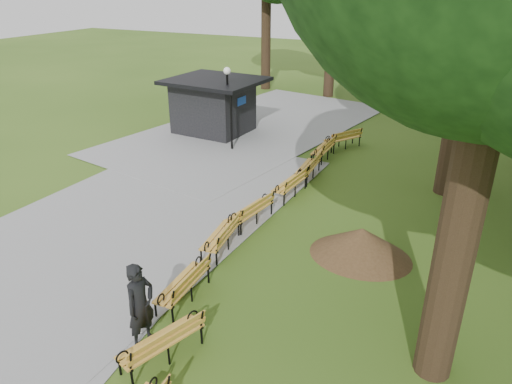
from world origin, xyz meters
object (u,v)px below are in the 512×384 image
at_px(bench_3, 183,284).
at_px(bench_5, 251,211).
at_px(kiosk, 213,105).
at_px(dirt_mound, 361,242).
at_px(person, 141,305).
at_px(bench_8, 323,149).
at_px(bench_9, 343,138).
at_px(bench_6, 290,184).
at_px(bench_7, 308,167).
at_px(bench_2, 161,341).
at_px(bench_4, 221,236).
at_px(lamp_post, 227,90).

relative_size(bench_3, bench_5, 1.00).
bearing_deg(bench_3, kiosk, -155.21).
bearing_deg(kiosk, dirt_mound, -37.03).
relative_size(person, bench_3, 1.00).
xyz_separation_m(bench_8, bench_9, (0.33, 1.72, 0.00)).
xyz_separation_m(bench_6, bench_8, (-0.15, 4.01, 0.00)).
distance_m(bench_3, bench_7, 8.29).
xyz_separation_m(bench_2, bench_8, (-0.87, 12.32, 0.00)).
height_order(kiosk, bench_9, kiosk).
bearing_deg(bench_7, bench_3, -3.72).
xyz_separation_m(bench_2, bench_7, (-0.71, 10.07, 0.00)).
bearing_deg(bench_8, bench_5, -1.41).
bearing_deg(kiosk, bench_4, -54.69).
bearing_deg(bench_2, bench_6, -156.23).
distance_m(dirt_mound, bench_4, 3.85).
relative_size(kiosk, bench_6, 2.22).
relative_size(person, bench_7, 1.00).
relative_size(bench_2, bench_3, 1.00).
bearing_deg(bench_3, person, 0.42).
bearing_deg(bench_8, lamp_post, -93.08).
xyz_separation_m(bench_5, bench_8, (0.12, 6.44, 0.00)).
relative_size(bench_3, bench_4, 1.00).
relative_size(kiosk, lamp_post, 1.24).
height_order(person, bench_7, person).
xyz_separation_m(person, bench_8, (-0.26, 12.11, -0.51)).
bearing_deg(dirt_mound, kiosk, 139.46).
xyz_separation_m(bench_4, bench_7, (0.34, 5.94, 0.00)).
bearing_deg(bench_9, bench_4, 28.58).
xyz_separation_m(bench_2, bench_5, (-0.99, 5.88, 0.00)).
distance_m(person, bench_7, 9.88).
xyz_separation_m(person, bench_2, (0.62, -0.21, -0.51)).
xyz_separation_m(kiosk, lamp_post, (1.41, -1.05, 1.10)).
distance_m(bench_2, bench_3, 1.92).
relative_size(bench_2, bench_9, 1.00).
height_order(bench_4, bench_9, same).
xyz_separation_m(kiosk, bench_7, (6.21, -3.53, -0.88)).
bearing_deg(dirt_mound, bench_4, -159.00).
bearing_deg(person, bench_2, -102.17).
xyz_separation_m(dirt_mound, bench_6, (-3.26, 2.80, 0.01)).
relative_size(lamp_post, bench_5, 1.79).
bearing_deg(bench_5, bench_4, 6.72).
relative_size(bench_4, bench_6, 1.00).
bearing_deg(lamp_post, kiosk, 143.28).
relative_size(bench_8, bench_9, 1.00).
bearing_deg(person, bench_8, 7.88).
height_order(dirt_mound, bench_3, bench_3).
bearing_deg(lamp_post, bench_4, -62.09).
xyz_separation_m(dirt_mound, bench_9, (-3.08, 8.54, 0.01)).
xyz_separation_m(dirt_mound, bench_4, (-3.59, -1.38, 0.01)).
height_order(person, bench_2, person).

